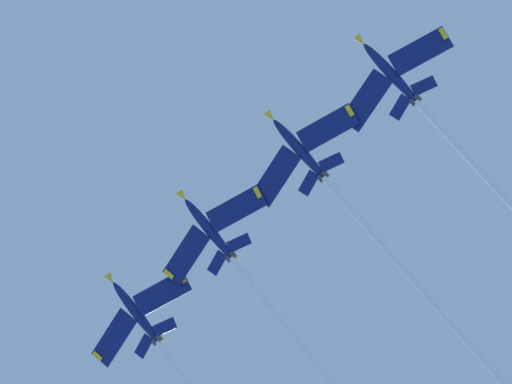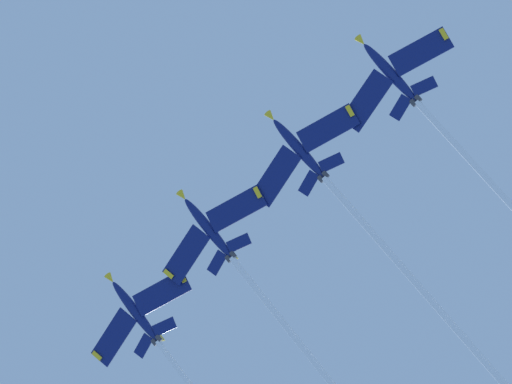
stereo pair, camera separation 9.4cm
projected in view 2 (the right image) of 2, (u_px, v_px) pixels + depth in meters
jet_far_left at (441, 129)px, 143.59m from camera, size 25.23×45.66×25.25m
jet_inner_left at (356, 214)px, 145.78m from camera, size 26.21×46.78×25.20m
jet_centre at (252, 283)px, 148.88m from camera, size 24.25×42.43×24.38m
jet_inner_right at (174, 364)px, 152.24m from camera, size 25.03×44.09×24.58m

